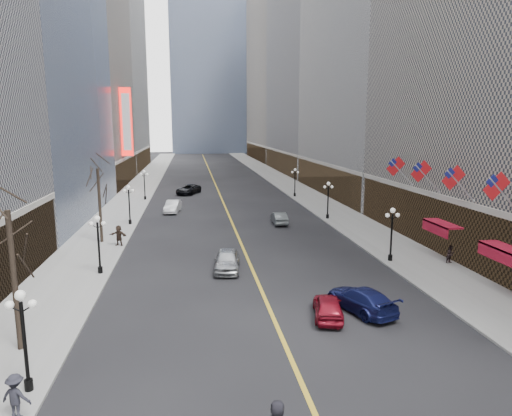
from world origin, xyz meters
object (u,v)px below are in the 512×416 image
object	(u,v)px
streetlamp_east_1	(392,229)
streetlamp_west_1	(98,238)
streetlamp_west_0	(23,330)
car_nb_near	(227,260)
car_nb_far	(188,189)
streetlamp_west_3	(144,182)
car_nb_mid	(173,206)
streetlamp_west_2	(129,201)
car_sb_far	(279,218)
streetlamp_east_2	(328,196)
streetlamp_east_3	(295,179)
car_sb_mid	(328,306)
car_sb_near	(361,299)

from	to	relation	value
streetlamp_east_1	streetlamp_west_1	xyz separation A→B (m)	(-23.60, 0.00, 0.00)
streetlamp_west_0	car_nb_near	size ratio (longest dim) A/B	0.92
streetlamp_east_1	car_nb_far	size ratio (longest dim) A/B	0.77
streetlamp_west_3	car_nb_near	xyz separation A→B (m)	(9.80, -36.20, -2.07)
streetlamp_west_3	car_nb_near	bearing A→B (deg)	-74.85
car_nb_mid	car_nb_far	xyz separation A→B (m)	(2.01, 16.31, 0.02)
streetlamp_west_1	streetlamp_west_2	bearing A→B (deg)	90.00
streetlamp_east_1	streetlamp_west_0	bearing A→B (deg)	-145.86
car_sb_far	car_nb_far	bearing A→B (deg)	-65.89
streetlamp_east_2	car_nb_near	distance (m)	22.93
streetlamp_east_1	car_sb_far	size ratio (longest dim) A/B	1.06
car_nb_near	streetlamp_east_3	bearing A→B (deg)	75.82
streetlamp_west_1	car_sb_mid	world-z (taller)	streetlamp_west_1
streetlamp_east_1	car_nb_mid	bearing A→B (deg)	126.75
streetlamp_east_1	car_sb_near	size ratio (longest dim) A/B	0.87
streetlamp_west_1	car_nb_far	size ratio (longest dim) A/B	0.77
streetlamp_west_1	car_nb_mid	distance (m)	25.95
streetlamp_east_1	car_sb_far	bearing A→B (deg)	111.42
streetlamp_east_1	car_nb_near	world-z (taller)	streetlamp_east_1
car_nb_near	car_nb_far	world-z (taller)	car_nb_near
car_nb_far	car_sb_near	xyz separation A→B (m)	(10.77, -51.26, -0.06)
streetlamp_west_0	car_nb_mid	xyz separation A→B (m)	(4.60, 41.45, -2.11)
car_nb_near	streetlamp_west_1	bearing A→B (deg)	-174.49
streetlamp_west_3	streetlamp_east_1	bearing A→B (deg)	-56.75
streetlamp_west_3	car_sb_near	xyz separation A→B (m)	(17.38, -45.50, -2.15)
streetlamp_east_3	car_sb_near	world-z (taller)	streetlamp_east_3
streetlamp_west_1	car_sb_far	xyz separation A→B (m)	(17.21, 16.28, -2.20)
streetlamp_east_3	streetlamp_west_0	bearing A→B (deg)	-114.41
streetlamp_east_1	car_sb_mid	size ratio (longest dim) A/B	1.09
car_nb_far	car_sb_near	size ratio (longest dim) A/B	1.12
car_nb_mid	car_sb_near	bearing A→B (deg)	-61.67
streetlamp_east_2	streetlamp_west_2	world-z (taller)	same
streetlamp_west_2	car_sb_near	distance (m)	32.60
car_sb_mid	streetlamp_west_1	bearing A→B (deg)	-21.74
streetlamp_west_3	streetlamp_east_2	bearing A→B (deg)	-37.33
car_sb_mid	car_sb_far	world-z (taller)	same
streetlamp_east_2	streetlamp_east_3	xyz separation A→B (m)	(0.00, 18.00, 0.00)
car_sb_near	car_sb_far	xyz separation A→B (m)	(-0.17, 25.78, -0.05)
car_sb_near	streetlamp_west_0	bearing A→B (deg)	1.06
car_nb_far	streetlamp_west_2	bearing A→B (deg)	-83.20
streetlamp_west_2	car_sb_far	bearing A→B (deg)	-5.70
streetlamp_west_3	car_sb_far	size ratio (longest dim) A/B	1.06
streetlamp_east_3	streetlamp_east_1	bearing A→B (deg)	-90.00
streetlamp_west_0	streetlamp_west_3	world-z (taller)	same
car_nb_mid	car_sb_far	world-z (taller)	car_nb_mid
streetlamp_east_2	car_sb_far	distance (m)	6.97
streetlamp_west_3	car_sb_mid	world-z (taller)	streetlamp_west_3
streetlamp_west_1	car_sb_near	distance (m)	19.92
streetlamp_west_3	car_sb_mid	size ratio (longest dim) A/B	1.09
streetlamp_west_1	streetlamp_west_3	bearing A→B (deg)	90.00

